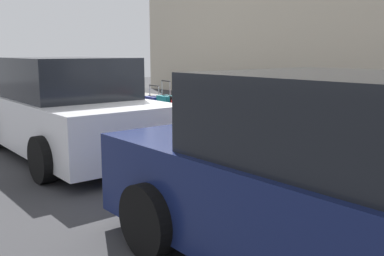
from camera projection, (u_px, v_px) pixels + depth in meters
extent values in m
plane|color=#333335|center=(180.00, 156.00, 7.28)|extent=(40.00, 40.00, 0.00)
cube|color=gray|center=(278.00, 135.00, 8.81)|extent=(18.00, 5.00, 0.14)
cube|color=maroon|center=(376.00, 156.00, 5.15)|extent=(0.42, 0.22, 0.72)
cube|color=black|center=(376.00, 156.00, 5.15)|extent=(0.41, 0.07, 0.74)
cylinder|color=gray|center=(364.00, 123.00, 5.21)|extent=(0.02, 0.02, 0.04)
cylinder|color=black|center=(379.00, 123.00, 5.08)|extent=(0.34, 0.05, 0.02)
cylinder|color=black|center=(360.00, 181.00, 5.34)|extent=(0.05, 0.02, 0.04)
cube|color=red|center=(337.00, 147.00, 5.58)|extent=(0.50, 0.24, 0.76)
cube|color=black|center=(337.00, 147.00, 5.58)|extent=(0.50, 0.07, 0.78)
cylinder|color=gray|center=(354.00, 110.00, 5.32)|extent=(0.02, 0.02, 0.25)
cylinder|color=gray|center=(325.00, 106.00, 5.66)|extent=(0.02, 0.02, 0.25)
cylinder|color=black|center=(340.00, 98.00, 5.47)|extent=(0.43, 0.06, 0.02)
cylinder|color=black|center=(350.00, 178.00, 5.46)|extent=(0.05, 0.02, 0.04)
cylinder|color=black|center=(322.00, 170.00, 5.82)|extent=(0.05, 0.02, 0.04)
cube|color=#0F606B|center=(302.00, 143.00, 6.00)|extent=(0.42, 0.23, 0.68)
cube|color=black|center=(302.00, 143.00, 6.00)|extent=(0.41, 0.07, 0.69)
cylinder|color=gray|center=(315.00, 113.00, 5.81)|extent=(0.02, 0.02, 0.20)
cylinder|color=gray|center=(293.00, 111.00, 6.05)|extent=(0.02, 0.02, 0.20)
cylinder|color=black|center=(304.00, 104.00, 5.91)|extent=(0.35, 0.06, 0.02)
cylinder|color=black|center=(312.00, 168.00, 5.93)|extent=(0.05, 0.02, 0.04)
cylinder|color=black|center=(290.00, 163.00, 6.18)|extent=(0.05, 0.02, 0.04)
cube|color=navy|center=(276.00, 140.00, 6.38)|extent=(0.35, 0.26, 0.61)
cube|color=black|center=(276.00, 140.00, 6.38)|extent=(0.35, 0.05, 0.63)
cylinder|color=gray|center=(285.00, 119.00, 6.22)|extent=(0.02, 0.02, 0.04)
cylinder|color=gray|center=(270.00, 117.00, 6.44)|extent=(0.02, 0.02, 0.04)
cylinder|color=black|center=(277.00, 117.00, 6.32)|extent=(0.29, 0.03, 0.02)
cylinder|color=black|center=(284.00, 161.00, 6.32)|extent=(0.04, 0.02, 0.04)
cylinder|color=black|center=(268.00, 157.00, 6.55)|extent=(0.04, 0.02, 0.04)
cube|color=#59601E|center=(256.00, 135.00, 6.78)|extent=(0.40, 0.28, 0.61)
cube|color=black|center=(256.00, 135.00, 6.78)|extent=(0.39, 0.08, 0.62)
cylinder|color=gray|center=(265.00, 109.00, 6.59)|extent=(0.02, 0.02, 0.25)
cylinder|color=gray|center=(249.00, 107.00, 6.81)|extent=(0.02, 0.02, 0.25)
cylinder|color=black|center=(257.00, 100.00, 6.68)|extent=(0.32, 0.05, 0.02)
cylinder|color=black|center=(264.00, 154.00, 6.71)|extent=(0.05, 0.02, 0.04)
cylinder|color=black|center=(248.00, 151.00, 6.94)|extent=(0.05, 0.02, 0.04)
cube|color=black|center=(235.00, 132.00, 7.15)|extent=(0.40, 0.27, 0.57)
cube|color=black|center=(235.00, 132.00, 7.15)|extent=(0.40, 0.07, 0.58)
cylinder|color=gray|center=(242.00, 109.00, 6.95)|extent=(0.02, 0.02, 0.24)
cylinder|color=gray|center=(229.00, 106.00, 7.21)|extent=(0.02, 0.02, 0.24)
cylinder|color=black|center=(235.00, 100.00, 7.06)|extent=(0.33, 0.04, 0.02)
cylinder|color=black|center=(241.00, 149.00, 7.06)|extent=(0.04, 0.02, 0.04)
cylinder|color=black|center=(228.00, 146.00, 7.33)|extent=(0.04, 0.02, 0.04)
cube|color=#9EA0A8|center=(216.00, 126.00, 7.50)|extent=(0.35, 0.23, 0.65)
cube|color=black|center=(216.00, 126.00, 7.50)|extent=(0.35, 0.05, 0.66)
cylinder|color=gray|center=(222.00, 99.00, 7.31)|extent=(0.02, 0.02, 0.30)
cylinder|color=gray|center=(211.00, 98.00, 7.52)|extent=(0.02, 0.02, 0.30)
cylinder|color=black|center=(217.00, 90.00, 7.39)|extent=(0.28, 0.03, 0.02)
cylinder|color=black|center=(222.00, 144.00, 7.44)|extent=(0.04, 0.02, 0.04)
cylinder|color=black|center=(210.00, 142.00, 7.66)|extent=(0.04, 0.02, 0.04)
cube|color=maroon|center=(198.00, 120.00, 7.81)|extent=(0.36, 0.21, 0.75)
cube|color=black|center=(198.00, 120.00, 7.81)|extent=(0.36, 0.06, 0.77)
cylinder|color=gray|center=(203.00, 93.00, 7.61)|extent=(0.02, 0.02, 0.25)
cylinder|color=gray|center=(194.00, 92.00, 7.84)|extent=(0.02, 0.02, 0.25)
cylinder|color=black|center=(198.00, 85.00, 7.70)|extent=(0.29, 0.05, 0.02)
cylinder|color=black|center=(203.00, 141.00, 7.75)|extent=(0.05, 0.02, 0.04)
cylinder|color=black|center=(194.00, 138.00, 7.99)|extent=(0.05, 0.02, 0.04)
cube|color=red|center=(181.00, 119.00, 8.17)|extent=(0.42, 0.20, 0.69)
cube|color=black|center=(181.00, 119.00, 8.17)|extent=(0.42, 0.04, 0.70)
cylinder|color=gray|center=(187.00, 100.00, 7.97)|extent=(0.02, 0.02, 0.04)
cylinder|color=gray|center=(176.00, 99.00, 8.25)|extent=(0.02, 0.02, 0.04)
cylinder|color=black|center=(181.00, 99.00, 8.11)|extent=(0.35, 0.03, 0.02)
cylinder|color=black|center=(187.00, 137.00, 8.09)|extent=(0.04, 0.02, 0.04)
cylinder|color=black|center=(176.00, 134.00, 8.37)|extent=(0.04, 0.02, 0.04)
cube|color=#0F606B|center=(166.00, 114.00, 8.54)|extent=(0.39, 0.26, 0.74)
cube|color=black|center=(166.00, 114.00, 8.54)|extent=(0.38, 0.08, 0.76)
cylinder|color=gray|center=(170.00, 89.00, 8.32)|extent=(0.02, 0.02, 0.29)
cylinder|color=gray|center=(162.00, 88.00, 8.58)|extent=(0.02, 0.02, 0.29)
cylinder|color=black|center=(166.00, 81.00, 8.43)|extent=(0.31, 0.05, 0.02)
cylinder|color=black|center=(171.00, 133.00, 8.47)|extent=(0.05, 0.02, 0.04)
cylinder|color=black|center=(162.00, 131.00, 8.73)|extent=(0.05, 0.02, 0.04)
cube|color=navy|center=(155.00, 113.00, 8.97)|extent=(0.46, 0.29, 0.68)
cube|color=black|center=(155.00, 113.00, 8.97)|extent=(0.45, 0.08, 0.70)
cylinder|color=gray|center=(159.00, 92.00, 8.73)|extent=(0.02, 0.02, 0.23)
cylinder|color=gray|center=(150.00, 90.00, 9.04)|extent=(0.02, 0.02, 0.23)
cylinder|color=black|center=(154.00, 86.00, 8.87)|extent=(0.38, 0.05, 0.02)
cylinder|color=black|center=(159.00, 130.00, 8.86)|extent=(0.05, 0.02, 0.04)
cylinder|color=black|center=(150.00, 127.00, 9.18)|extent=(0.05, 0.02, 0.04)
cylinder|color=#99999E|center=(131.00, 109.00, 9.61)|extent=(0.20, 0.20, 0.67)
sphere|color=#99999E|center=(131.00, 92.00, 9.54)|extent=(0.21, 0.21, 0.21)
cylinder|color=#99999E|center=(128.00, 107.00, 9.72)|extent=(0.09, 0.10, 0.09)
cylinder|color=#99999E|center=(135.00, 108.00, 9.49)|extent=(0.09, 0.10, 0.09)
cylinder|color=brown|center=(112.00, 104.00, 9.96)|extent=(0.12, 0.12, 0.81)
cube|color=#141E4C|center=(361.00, 212.00, 3.21)|extent=(4.45, 1.96, 0.77)
cube|color=black|center=(367.00, 119.00, 3.09)|extent=(2.33, 1.78, 0.63)
cylinder|color=black|center=(149.00, 220.00, 3.69)|extent=(0.64, 0.23, 0.64)
cylinder|color=black|center=(290.00, 178.00, 4.89)|extent=(0.64, 0.23, 0.64)
cube|color=silver|center=(67.00, 121.00, 7.32)|extent=(4.37, 1.82, 0.80)
cube|color=black|center=(65.00, 78.00, 7.19)|extent=(2.27, 1.67, 0.66)
cylinder|color=black|center=(84.00, 121.00, 8.97)|extent=(0.64, 0.22, 0.64)
cylinder|color=black|center=(43.00, 159.00, 5.76)|extent=(0.64, 0.22, 0.64)
cylinder|color=black|center=(158.00, 142.00, 6.89)|extent=(0.64, 0.22, 0.64)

